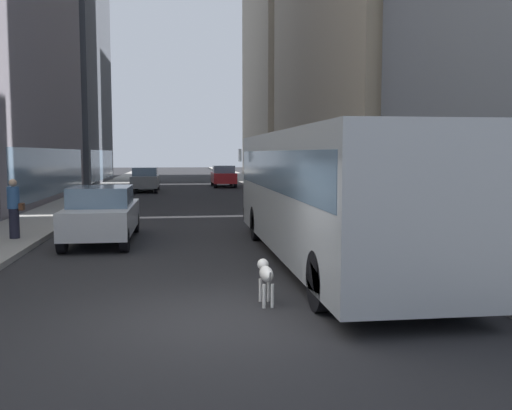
# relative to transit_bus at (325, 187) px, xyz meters

# --- Properties ---
(ground_plane) EXTENTS (120.00, 120.00, 0.00)m
(ground_plane) POSITION_rel_transit_bus_xyz_m (-2.80, 30.59, -1.78)
(ground_plane) COLOR #232326
(sidewalk_left) EXTENTS (2.40, 110.00, 0.15)m
(sidewalk_left) POSITION_rel_transit_bus_xyz_m (-8.50, 30.59, -1.70)
(sidewalk_left) COLOR gray
(sidewalk_left) RESTS_ON ground
(sidewalk_right) EXTENTS (2.40, 110.00, 0.15)m
(sidewalk_right) POSITION_rel_transit_bus_xyz_m (2.90, 30.59, -1.70)
(sidewalk_right) COLOR #9E9991
(sidewalk_right) RESTS_ON ground
(building_right_far) EXTENTS (9.66, 19.73, 27.22)m
(building_right_far) POSITION_rel_transit_bus_xyz_m (9.10, 45.70, 11.82)
(building_right_far) COLOR #A0937F
(building_right_far) RESTS_ON ground
(transit_bus) EXTENTS (2.78, 11.53, 3.05)m
(transit_bus) POSITION_rel_transit_bus_xyz_m (0.00, 0.00, 0.00)
(transit_bus) COLOR #999EA3
(transit_bus) RESTS_ON ground
(car_red_coupe) EXTENTS (1.71, 4.22, 1.62)m
(car_red_coupe) POSITION_rel_transit_bus_xyz_m (0.00, 30.45, -0.96)
(car_red_coupe) COLOR red
(car_red_coupe) RESTS_ON ground
(car_silver_sedan) EXTENTS (1.78, 4.58, 1.62)m
(car_silver_sedan) POSITION_rel_transit_bus_xyz_m (-5.60, 3.77, -0.95)
(car_silver_sedan) COLOR #B7BABF
(car_silver_sedan) RESTS_ON ground
(car_grey_wagon) EXTENTS (1.71, 4.55, 1.62)m
(car_grey_wagon) POSITION_rel_transit_bus_xyz_m (-5.60, 25.67, -0.96)
(car_grey_wagon) COLOR slate
(car_grey_wagon) RESTS_ON ground
(dalmatian_dog) EXTENTS (0.22, 0.96, 0.72)m
(dalmatian_dog) POSITION_rel_transit_bus_xyz_m (-1.95, -3.56, -1.26)
(dalmatian_dog) COLOR white
(dalmatian_dog) RESTS_ON ground
(pedestrian_with_handbag) EXTENTS (0.45, 0.34, 1.69)m
(pedestrian_with_handbag) POSITION_rel_transit_bus_xyz_m (-8.04, 3.84, -0.76)
(pedestrian_with_handbag) COLOR #1E1E2D
(pedestrian_with_handbag) RESTS_ON sidewalk_left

